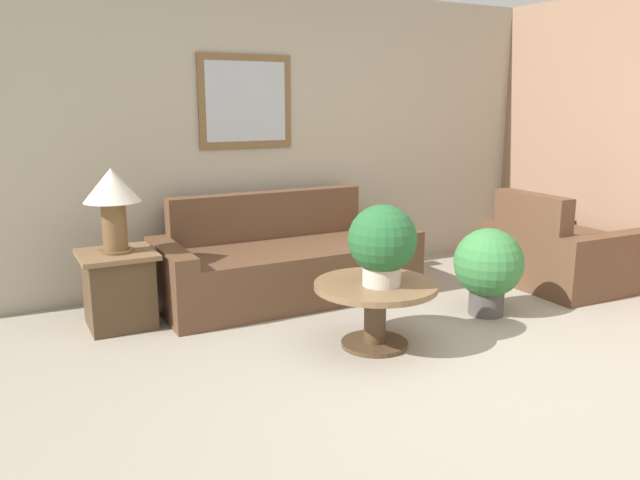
{
  "coord_description": "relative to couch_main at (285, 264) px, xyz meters",
  "views": [
    {
      "loc": [
        -2.51,
        -2.53,
        1.63
      ],
      "look_at": [
        -0.34,
        1.54,
        0.6
      ],
      "focal_mm": 35.0,
      "sensor_mm": 36.0,
      "label": 1
    }
  ],
  "objects": [
    {
      "name": "potted_plant_on_table",
      "position": [
        0.08,
        -1.35,
        0.45
      ],
      "size": [
        0.45,
        0.45,
        0.54
      ],
      "color": "beige",
      "rests_on": "coffee_table"
    },
    {
      "name": "wall_back",
      "position": [
        0.36,
        0.61,
        1.03
      ],
      "size": [
        7.21,
        0.09,
        2.6
      ],
      "color": "#B2A893",
      "rests_on": "ground_plane"
    },
    {
      "name": "wall_right",
      "position": [
        3.0,
        -0.76,
        1.02
      ],
      "size": [
        0.06,
        4.69,
        2.6
      ],
      "color": "#937056",
      "rests_on": "ground_plane"
    },
    {
      "name": "table_lamp",
      "position": [
        -1.38,
        -0.08,
        0.7
      ],
      "size": [
        0.4,
        0.4,
        0.61
      ],
      "color": "brown",
      "rests_on": "side_table"
    },
    {
      "name": "armchair",
      "position": [
        2.34,
        -0.84,
        -0.0
      ],
      "size": [
        1.01,
        1.16,
        0.85
      ],
      "rotation": [
        0.0,
        0.0,
        1.54
      ],
      "color": "brown",
      "rests_on": "ground_plane"
    },
    {
      "name": "ground_plane",
      "position": [
        0.37,
        -2.11,
        -0.28
      ],
      "size": [
        20.0,
        20.0,
        0.0
      ],
      "primitive_type": "plane",
      "color": "gray"
    },
    {
      "name": "side_table",
      "position": [
        -1.38,
        -0.08,
        0.01
      ],
      "size": [
        0.53,
        0.53,
        0.56
      ],
      "color": "#4C3823",
      "rests_on": "ground_plane"
    },
    {
      "name": "coffee_table",
      "position": [
        0.07,
        -1.29,
        0.04
      ],
      "size": [
        0.83,
        0.83,
        0.44
      ],
      "color": "#4C3823",
      "rests_on": "ground_plane"
    },
    {
      "name": "couch_main",
      "position": [
        0.0,
        0.0,
        0.0
      ],
      "size": [
        2.14,
        0.94,
        0.85
      ],
      "color": "brown",
      "rests_on": "ground_plane"
    },
    {
      "name": "potted_plant_floor",
      "position": [
        1.19,
        -1.16,
        0.11
      ],
      "size": [
        0.53,
        0.53,
        0.68
      ],
      "color": "#4C4742",
      "rests_on": "ground_plane"
    }
  ]
}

